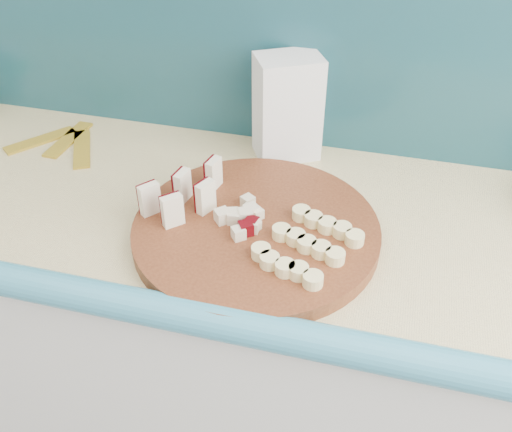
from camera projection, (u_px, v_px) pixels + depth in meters
name	position (u px, v px, depth m)	size (l,w,h in m)	color
kitchen_counter	(175.00, 338.00, 1.46)	(2.20, 0.63, 0.91)	white
backsplash	(195.00, 26.00, 1.24)	(2.20, 0.02, 0.50)	teal
cutting_board	(256.00, 231.00, 1.06)	(0.46, 0.46, 0.03)	#4F2310
apple_wedges	(185.00, 193.00, 1.08)	(0.13, 0.18, 0.06)	#F9EAC7
apple_chunks	(243.00, 214.00, 1.06)	(0.08, 0.07, 0.02)	beige
banana_slices	(307.00, 245.00, 0.99)	(0.19, 0.20, 0.02)	#FFEA9B
flour_bag	(287.00, 108.00, 1.23)	(0.13, 0.10, 0.23)	white
banana_peel	(63.00, 143.00, 1.33)	(0.23, 0.20, 0.01)	gold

